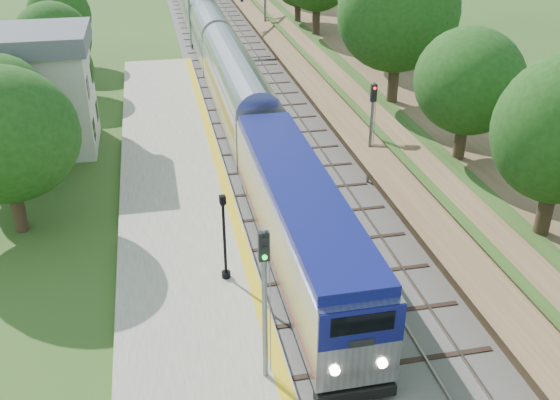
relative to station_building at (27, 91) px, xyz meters
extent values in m
cube|color=#4C4944|center=(16.00, 30.00, -4.03)|extent=(9.50, 170.00, 0.12)
cube|color=gray|center=(13.28, 30.00, -3.89)|extent=(0.08, 170.00, 0.16)
cube|color=gray|center=(14.72, 30.00, -3.89)|extent=(0.08, 170.00, 0.16)
cube|color=gray|center=(17.28, 30.00, -3.89)|extent=(0.08, 170.00, 0.16)
cube|color=gray|center=(18.72, 30.00, -3.89)|extent=(0.08, 170.00, 0.16)
cube|color=gray|center=(8.80, -14.00, -3.90)|extent=(6.40, 68.00, 0.38)
cube|color=gold|center=(11.65, -14.00, -3.70)|extent=(0.55, 68.00, 0.01)
cube|color=brown|center=(25.50, 30.00, -2.59)|extent=(9.00, 170.00, 3.00)
cube|color=brown|center=(21.60, 30.00, -2.79)|extent=(4.47, 170.00, 4.54)
cylinder|color=#332316|center=(24.00, -20.00, 0.22)|extent=(0.60, 0.60, 2.62)
sphere|color=#193D10|center=(24.00, -20.00, 3.79)|extent=(5.70, 5.70, 5.70)
cube|color=beige|center=(0.00, 0.00, -0.69)|extent=(8.00, 6.00, 6.80)
cube|color=#595C61|center=(0.00, 0.00, 3.31)|extent=(8.60, 6.60, 1.20)
cube|color=black|center=(4.01, -1.80, -2.29)|extent=(0.05, 1.10, 1.30)
cube|color=black|center=(4.01, 1.80, -2.29)|extent=(0.05, 1.10, 1.30)
cube|color=black|center=(4.01, -1.80, 0.51)|extent=(0.05, 1.10, 1.30)
cube|color=black|center=(4.01, 1.80, 0.51)|extent=(0.05, 1.10, 1.30)
cylinder|color=slate|center=(12.50, 25.00, -0.99)|extent=(0.24, 0.24, 6.20)
cylinder|color=slate|center=(20.50, 25.00, -0.99)|extent=(0.24, 0.24, 6.20)
cylinder|color=#332316|center=(2.00, -4.00, -2.86)|extent=(0.60, 0.60, 2.45)
sphere|color=#193D10|center=(2.00, -4.00, 0.46)|extent=(5.32, 5.32, 5.32)
cylinder|color=#332316|center=(2.00, 12.00, -2.86)|extent=(0.60, 0.60, 2.45)
sphere|color=#193D10|center=(2.00, 12.00, 0.46)|extent=(5.32, 5.32, 5.32)
cube|color=black|center=(14.00, -17.68, -3.51)|extent=(2.74, 17.18, 0.60)
cube|color=#B7BAC1|center=(14.00, -17.68, -1.52)|extent=(2.98, 17.89, 3.38)
cube|color=navy|center=(14.00, -17.68, 0.39)|extent=(2.86, 17.18, 0.44)
cube|color=navy|center=(14.00, -26.66, -0.58)|extent=(2.95, 0.10, 1.49)
cube|color=black|center=(14.00, -26.70, -0.38)|extent=(2.19, 0.06, 0.75)
cube|color=#A3210F|center=(14.00, -17.68, -2.67)|extent=(3.00, 17.54, 0.10)
cube|color=#B7BAC1|center=(14.00, 1.80, -1.87)|extent=(2.98, 19.88, 3.88)
cube|color=#B7BAC1|center=(14.00, 22.29, -1.87)|extent=(2.98, 19.88, 3.88)
cylinder|color=black|center=(10.50, -18.35, -3.57)|extent=(0.41, 0.41, 0.28)
cylinder|color=black|center=(10.50, -18.35, -1.75)|extent=(0.13, 0.13, 3.65)
cube|color=black|center=(10.50, -18.35, 0.27)|extent=(0.29, 0.29, 0.37)
cube|color=silver|center=(10.50, -18.35, 0.27)|extent=(0.21, 0.21, 0.28)
cylinder|color=slate|center=(11.10, -24.85, -0.62)|extent=(0.19, 0.19, 6.18)
cube|color=black|center=(11.10, -24.85, 1.83)|extent=(0.36, 0.23, 1.07)
cylinder|color=#0CE526|center=(11.10, -24.99, 1.83)|extent=(0.17, 0.06, 0.17)
cylinder|color=slate|center=(20.20, -9.78, -0.88)|extent=(0.18, 0.18, 6.18)
cube|color=black|center=(20.20, -9.78, 1.61)|extent=(0.34, 0.22, 1.00)
cylinder|color=#FF0C0C|center=(20.20, -9.91, 1.61)|extent=(0.16, 0.06, 0.16)
camera|label=1|loc=(8.07, -41.84, 12.59)|focal=40.00mm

